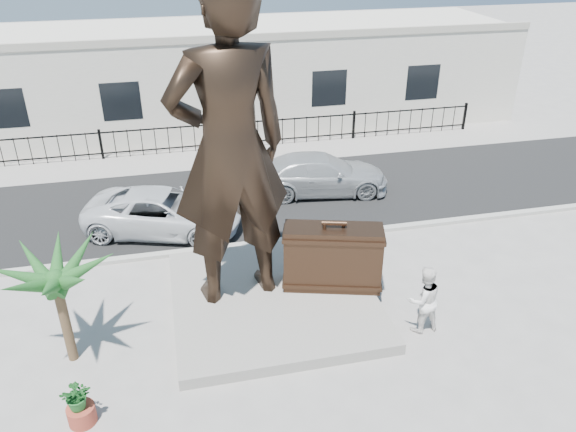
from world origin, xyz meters
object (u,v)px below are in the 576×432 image
Objects in this scene: tourist at (424,300)px; statue at (229,149)px; suitcase at (333,257)px; car_white at (164,212)px.

statue is at bearing -32.14° from tourist.
statue is 4.00m from suitcase.
suitcase is at bearing -51.58° from tourist.
statue reaches higher than tourist.
statue reaches higher than car_white.
car_white is at bearing -51.65° from tourist.
statue is at bearing -140.00° from car_white.
tourist is 8.73m from car_white.
tourist is at bearing -119.33° from car_white.
car_white is at bearing 149.16° from suitcase.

